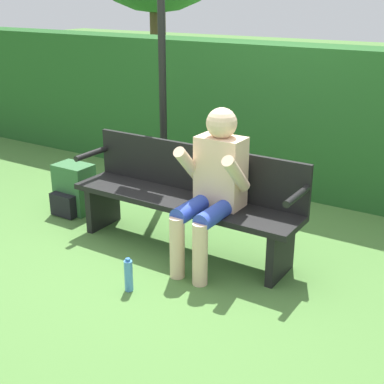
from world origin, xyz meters
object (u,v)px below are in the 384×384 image
(park_bench, at_px, (187,196))
(water_bottle, at_px, (129,275))
(person_seated, at_px, (213,182))
(backpack, at_px, (73,190))
(signpost, at_px, (161,55))

(park_bench, bearing_deg, water_bottle, -87.30)
(person_seated, bearing_deg, park_bench, 157.95)
(backpack, xyz_separation_m, water_bottle, (1.34, -0.85, -0.10))
(water_bottle, height_order, signpost, signpost)
(park_bench, relative_size, person_seated, 1.63)
(person_seated, height_order, signpost, signpost)
(park_bench, xyz_separation_m, person_seated, (0.31, -0.13, 0.22))
(park_bench, xyz_separation_m, backpack, (-1.30, 0.04, -0.22))
(person_seated, xyz_separation_m, backpack, (-1.62, 0.16, -0.44))
(park_bench, relative_size, backpack, 4.17)
(water_bottle, bearing_deg, signpost, 117.12)
(park_bench, distance_m, water_bottle, 0.87)
(person_seated, distance_m, backpack, 1.69)
(backpack, distance_m, signpost, 1.50)
(water_bottle, distance_m, signpost, 2.17)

